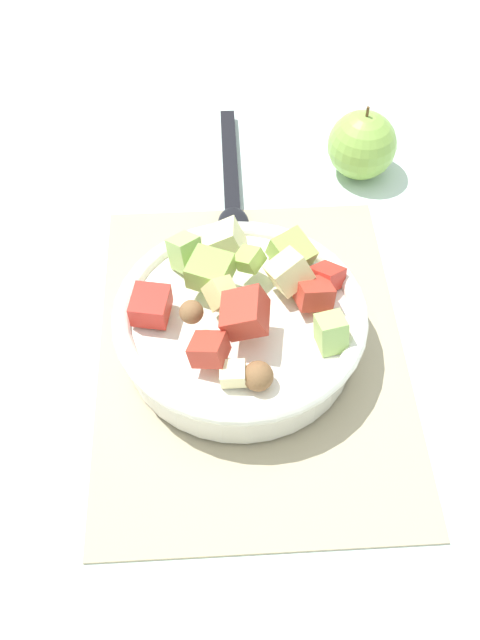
% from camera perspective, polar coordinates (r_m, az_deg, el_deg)
% --- Properties ---
extents(ground_plane, '(2.40, 2.40, 0.00)m').
position_cam_1_polar(ground_plane, '(0.72, 0.93, -2.62)').
color(ground_plane, silver).
extents(placemat, '(0.41, 0.30, 0.01)m').
position_cam_1_polar(placemat, '(0.72, 0.93, -2.48)').
color(placemat, tan).
rests_on(placemat, ground_plane).
extents(salad_bowl, '(0.24, 0.24, 0.11)m').
position_cam_1_polar(salad_bowl, '(0.69, 0.03, -0.12)').
color(salad_bowl, white).
rests_on(salad_bowl, placemat).
extents(serving_spoon, '(0.24, 0.04, 0.01)m').
position_cam_1_polar(serving_spoon, '(0.86, -0.66, 10.01)').
color(serving_spoon, black).
rests_on(serving_spoon, placemat).
extents(whole_apple, '(0.08, 0.08, 0.09)m').
position_cam_1_polar(whole_apple, '(0.90, 9.66, 13.52)').
color(whole_apple, '#8CB74C').
rests_on(whole_apple, ground_plane).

